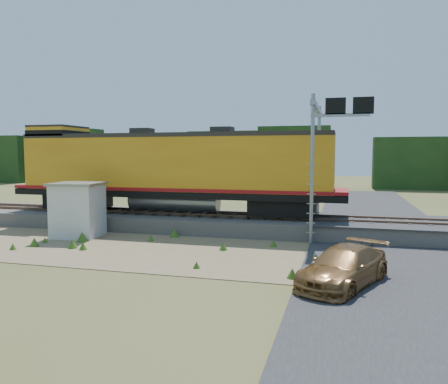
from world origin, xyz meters
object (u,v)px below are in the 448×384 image
(signal_gantry, at_px, (323,134))
(car, at_px, (344,267))
(locomotive, at_px, (169,168))
(shed, at_px, (78,210))

(signal_gantry, xyz_separation_m, car, (1.12, -8.44, -4.62))
(locomotive, relative_size, car, 4.48)
(locomotive, distance_m, signal_gantry, 8.83)
(shed, height_order, car, shed)
(shed, relative_size, car, 0.65)
(shed, xyz_separation_m, signal_gantry, (11.97, 3.34, 3.83))
(locomotive, xyz_separation_m, signal_gantry, (8.61, -0.66, 1.83))
(locomotive, distance_m, shed, 5.60)
(locomotive, height_order, car, locomotive)
(signal_gantry, relative_size, car, 1.62)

